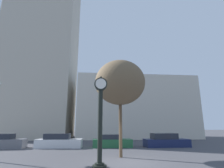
{
  "coord_description": "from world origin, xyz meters",
  "views": [
    {
      "loc": [
        -2.07,
        -11.29,
        2.15
      ],
      "look_at": [
        -0.17,
        10.8,
        7.54
      ],
      "focal_mm": 28.0,
      "sensor_mm": 36.0,
      "label": 1
    }
  ],
  "objects_px": {
    "car_green": "(112,142)",
    "bare_tree": "(120,83)",
    "street_clock": "(100,116)",
    "car_grey": "(1,142)",
    "car_white": "(59,142)",
    "car_navy": "(166,141)"
  },
  "relations": [
    {
      "from": "car_grey",
      "to": "car_green",
      "type": "bearing_deg",
      "value": -2.77
    },
    {
      "from": "car_grey",
      "to": "car_green",
      "type": "relative_size",
      "value": 1.1
    },
    {
      "from": "street_clock",
      "to": "car_green",
      "type": "height_order",
      "value": "street_clock"
    },
    {
      "from": "car_navy",
      "to": "car_grey",
      "type": "bearing_deg",
      "value": 178.27
    },
    {
      "from": "car_grey",
      "to": "car_navy",
      "type": "height_order",
      "value": "car_navy"
    },
    {
      "from": "street_clock",
      "to": "car_navy",
      "type": "xyz_separation_m",
      "value": [
        7.33,
        9.15,
        -2.12
      ]
    },
    {
      "from": "street_clock",
      "to": "car_grey",
      "type": "relative_size",
      "value": 1.12
    },
    {
      "from": "street_clock",
      "to": "bare_tree",
      "type": "bearing_deg",
      "value": 62.54
    },
    {
      "from": "car_grey",
      "to": "car_navy",
      "type": "distance_m",
      "value": 17.1
    },
    {
      "from": "car_green",
      "to": "car_navy",
      "type": "height_order",
      "value": "car_navy"
    },
    {
      "from": "car_white",
      "to": "car_navy",
      "type": "relative_size",
      "value": 0.97
    },
    {
      "from": "car_green",
      "to": "car_white",
      "type": "bearing_deg",
      "value": 179.98
    },
    {
      "from": "car_white",
      "to": "car_navy",
      "type": "bearing_deg",
      "value": 0.28
    },
    {
      "from": "car_grey",
      "to": "car_white",
      "type": "distance_m",
      "value": 5.7
    },
    {
      "from": "bare_tree",
      "to": "car_white",
      "type": "bearing_deg",
      "value": 131.95
    },
    {
      "from": "car_grey",
      "to": "bare_tree",
      "type": "xyz_separation_m",
      "value": [
        11.34,
        -6.2,
        4.88
      ]
    },
    {
      "from": "car_green",
      "to": "bare_tree",
      "type": "xyz_separation_m",
      "value": [
        0.11,
        -6.28,
        4.93
      ]
    },
    {
      "from": "car_green",
      "to": "bare_tree",
      "type": "distance_m",
      "value": 7.99
    },
    {
      "from": "car_grey",
      "to": "car_white",
      "type": "height_order",
      "value": "same"
    },
    {
      "from": "car_white",
      "to": "car_green",
      "type": "xyz_separation_m",
      "value": [
        5.54,
        -0.0,
        -0.04
      ]
    },
    {
      "from": "car_green",
      "to": "car_grey",
      "type": "bearing_deg",
      "value": -179.55
    },
    {
      "from": "street_clock",
      "to": "car_green",
      "type": "bearing_deg",
      "value": 81.08
    }
  ]
}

